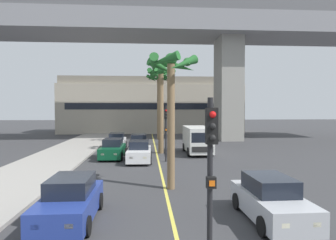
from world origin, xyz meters
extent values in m
cube|color=#DBCC4C|center=(0.00, 24.00, 0.00)|extent=(0.14, 56.00, 0.01)
cube|color=gray|center=(0.00, 39.11, 14.11)|extent=(65.20, 8.00, 2.40)
cube|color=#5C5C60|center=(0.00, 42.81, 16.21)|extent=(65.20, 0.50, 1.80)
cube|color=gray|center=(9.54, 39.11, 6.45)|extent=(2.80, 4.40, 12.91)
cube|color=#BCB29E|center=(0.00, 52.62, 3.96)|extent=(29.84, 8.00, 7.92)
cube|color=gray|center=(0.00, 52.62, 8.52)|extent=(29.24, 7.20, 1.20)
cube|color=black|center=(0.00, 48.60, 4.36)|extent=(26.85, 0.04, 1.00)
cube|color=black|center=(-1.62, 29.55, 0.58)|extent=(1.77, 4.13, 0.80)
cube|color=black|center=(-1.62, 29.70, 1.26)|extent=(1.43, 2.07, 0.60)
cube|color=#F2EDCC|center=(-1.12, 27.55, 0.63)|extent=(0.24, 0.08, 0.14)
cube|color=#F2EDCC|center=(-2.06, 27.53, 0.63)|extent=(0.24, 0.08, 0.14)
cylinder|color=black|center=(-0.79, 28.29, 0.32)|extent=(0.23, 0.64, 0.64)
cylinder|color=black|center=(-2.41, 28.27, 0.32)|extent=(0.23, 0.64, 0.64)
cylinder|color=black|center=(-0.83, 30.83, 0.32)|extent=(0.23, 0.64, 0.64)
cylinder|color=black|center=(-2.45, 30.81, 0.32)|extent=(0.23, 0.64, 0.64)
cube|color=#0C4728|center=(-3.60, 25.54, 0.58)|extent=(1.80, 4.14, 0.80)
cube|color=black|center=(-3.60, 25.69, 1.26)|extent=(1.45, 2.08, 0.60)
cube|color=#F2EDCC|center=(-3.19, 23.52, 0.63)|extent=(0.24, 0.09, 0.14)
cube|color=#F2EDCC|center=(-4.12, 23.54, 0.63)|extent=(0.24, 0.09, 0.14)
cylinder|color=black|center=(-2.83, 24.25, 0.32)|extent=(0.24, 0.65, 0.64)
cylinder|color=black|center=(-4.44, 24.29, 0.32)|extent=(0.24, 0.65, 0.64)
cylinder|color=black|center=(-2.76, 26.79, 0.32)|extent=(0.24, 0.65, 0.64)
cylinder|color=black|center=(-4.38, 26.83, 0.32)|extent=(0.24, 0.65, 0.64)
cube|color=white|center=(-1.44, 23.81, 0.58)|extent=(1.79, 4.14, 0.80)
cube|color=black|center=(-1.44, 23.96, 1.26)|extent=(1.44, 2.08, 0.60)
cube|color=#F2EDCC|center=(-1.01, 21.79, 0.63)|extent=(0.24, 0.09, 0.14)
cube|color=#F2EDCC|center=(-1.95, 21.81, 0.63)|extent=(0.24, 0.09, 0.14)
cylinder|color=black|center=(-0.66, 22.52, 0.32)|extent=(0.23, 0.64, 0.64)
cylinder|color=black|center=(-2.27, 22.56, 0.32)|extent=(0.23, 0.64, 0.64)
cylinder|color=black|center=(-0.60, 25.07, 0.32)|extent=(0.23, 0.64, 0.64)
cylinder|color=black|center=(-2.22, 25.10, 0.32)|extent=(0.23, 0.64, 0.64)
cube|color=navy|center=(-3.58, 11.97, 0.58)|extent=(1.70, 4.10, 0.80)
cube|color=black|center=(-3.58, 12.12, 1.26)|extent=(1.39, 2.05, 0.60)
cube|color=#F2EDCC|center=(-3.12, 9.96, 0.63)|extent=(0.24, 0.08, 0.14)
cube|color=#F2EDCC|center=(-4.05, 9.96, 0.63)|extent=(0.24, 0.08, 0.14)
cylinder|color=black|center=(-2.78, 10.70, 0.32)|extent=(0.22, 0.64, 0.64)
cylinder|color=black|center=(-4.39, 10.70, 0.32)|extent=(0.22, 0.64, 0.64)
cylinder|color=black|center=(-2.77, 13.24, 0.32)|extent=(0.22, 0.64, 0.64)
cylinder|color=black|center=(-4.39, 13.24, 0.32)|extent=(0.22, 0.64, 0.64)
cube|color=white|center=(-3.82, 31.22, 0.58)|extent=(1.81, 4.15, 0.80)
cube|color=black|center=(-3.83, 31.37, 1.26)|extent=(1.45, 2.09, 0.60)
cube|color=#F2EDCC|center=(-3.30, 29.23, 0.63)|extent=(0.24, 0.09, 0.14)
cube|color=#F2EDCC|center=(-4.24, 29.20, 0.63)|extent=(0.24, 0.09, 0.14)
cylinder|color=black|center=(-2.98, 29.98, 0.32)|extent=(0.24, 0.65, 0.64)
cylinder|color=black|center=(-4.60, 29.93, 0.32)|extent=(0.24, 0.65, 0.64)
cylinder|color=black|center=(-3.05, 32.52, 0.32)|extent=(0.24, 0.65, 0.64)
cylinder|color=black|center=(-4.67, 32.47, 0.32)|extent=(0.24, 0.65, 0.64)
cube|color=#B7BABF|center=(3.47, 11.56, 0.58)|extent=(1.75, 4.12, 0.80)
cube|color=black|center=(3.47, 11.71, 1.26)|extent=(1.42, 2.07, 0.60)
cube|color=#F2EDCC|center=(3.97, 9.56, 0.63)|extent=(0.24, 0.08, 0.14)
cube|color=#F2EDCC|center=(3.03, 9.54, 0.63)|extent=(0.24, 0.08, 0.14)
cylinder|color=black|center=(4.30, 10.30, 0.32)|extent=(0.23, 0.64, 0.64)
cylinder|color=black|center=(2.68, 10.28, 0.32)|extent=(0.23, 0.64, 0.64)
cylinder|color=black|center=(4.26, 12.84, 0.32)|extent=(0.23, 0.64, 0.64)
cylinder|color=black|center=(2.65, 12.82, 0.32)|extent=(0.23, 0.64, 0.64)
cube|color=silver|center=(3.57, 27.46, 1.31)|extent=(2.03, 5.21, 2.10)
cube|color=black|center=(3.55, 24.90, 1.66)|extent=(1.80, 0.09, 0.80)
cube|color=black|center=(3.55, 24.84, 0.73)|extent=(1.70, 0.07, 0.44)
cylinder|color=black|center=(4.51, 25.90, 0.38)|extent=(0.26, 0.76, 0.76)
cylinder|color=black|center=(2.61, 25.91, 0.38)|extent=(0.26, 0.76, 0.76)
cylinder|color=black|center=(4.53, 29.02, 0.38)|extent=(0.26, 0.76, 0.76)
cylinder|color=black|center=(2.63, 29.03, 0.38)|extent=(0.26, 0.76, 0.76)
cylinder|color=black|center=(0.45, 7.69, 2.10)|extent=(0.12, 0.12, 4.20)
cube|color=black|center=(0.45, 7.55, 3.60)|extent=(0.24, 0.20, 0.76)
sphere|color=red|center=(0.45, 7.45, 3.84)|extent=(0.14, 0.14, 0.14)
sphere|color=black|center=(0.45, 7.45, 3.60)|extent=(0.14, 0.14, 0.14)
sphere|color=black|center=(0.45, 7.45, 3.36)|extent=(0.14, 0.14, 0.14)
cube|color=black|center=(0.45, 7.57, 2.40)|extent=(0.20, 0.16, 0.24)
cube|color=orange|center=(0.45, 7.49, 2.40)|extent=(0.12, 0.03, 0.12)
cylinder|color=black|center=(0.55, 23.72, 2.10)|extent=(0.12, 0.12, 4.20)
cube|color=black|center=(0.55, 23.58, 3.60)|extent=(0.24, 0.20, 0.76)
sphere|color=red|center=(0.55, 23.48, 3.84)|extent=(0.14, 0.14, 0.14)
sphere|color=black|center=(0.55, 23.48, 3.60)|extent=(0.14, 0.14, 0.14)
sphere|color=black|center=(0.55, 23.48, 3.36)|extent=(0.14, 0.14, 0.14)
cube|color=black|center=(0.55, 23.60, 2.40)|extent=(0.20, 0.16, 0.24)
cube|color=orange|center=(0.55, 23.52, 2.40)|extent=(0.12, 0.03, 0.12)
cylinder|color=brown|center=(0.63, 34.73, 4.46)|extent=(0.35, 0.35, 8.92)
sphere|color=#236028|center=(0.63, 34.73, 9.07)|extent=(0.60, 0.60, 0.60)
cone|color=#236028|center=(1.50, 34.74, 8.72)|extent=(0.46, 1.79, 1.05)
cone|color=#236028|center=(1.00, 35.52, 8.86)|extent=(1.81, 1.16, 0.82)
cone|color=#236028|center=(0.16, 35.47, 8.82)|extent=(1.75, 1.34, 0.90)
cone|color=#236028|center=(-0.24, 34.68, 8.82)|extent=(0.54, 1.82, 0.90)
cone|color=#236028|center=(0.30, 33.93, 8.77)|extent=(1.83, 1.08, 0.97)
cone|color=#236028|center=(0.99, 33.94, 8.80)|extent=(1.82, 1.14, 0.93)
cylinder|color=brown|center=(0.72, 40.08, 3.99)|extent=(0.44, 0.44, 7.99)
sphere|color=#236028|center=(0.72, 40.08, 8.14)|extent=(0.60, 0.60, 0.60)
cone|color=#236028|center=(1.75, 40.14, 7.86)|extent=(0.56, 2.14, 0.96)
cone|color=#236028|center=(1.36, 40.89, 7.84)|extent=(1.94, 1.65, 0.98)
cone|color=#236028|center=(0.51, 41.09, 7.87)|extent=(2.16, 0.86, 0.94)
cone|color=#236028|center=(-0.14, 40.66, 7.87)|extent=(1.56, 2.00, 0.95)
cone|color=#236028|center=(-0.23, 39.66, 7.91)|extent=(1.25, 2.12, 0.88)
cone|color=#236028|center=(0.50, 39.06, 7.81)|extent=(2.16, 0.87, 1.03)
cone|color=#236028|center=(1.46, 39.35, 7.83)|extent=(1.79, 1.82, 1.00)
cylinder|color=brown|center=(0.39, 28.02, 3.61)|extent=(0.47, 0.47, 7.21)
sphere|color=#236028|center=(0.39, 28.02, 7.36)|extent=(0.60, 0.60, 0.60)
cone|color=#236028|center=(1.22, 28.04, 7.12)|extent=(0.47, 1.71, 0.89)
cone|color=#236028|center=(1.07, 28.49, 7.09)|extent=(1.33, 1.65, 0.93)
cone|color=#236028|center=(0.42, 28.85, 7.11)|extent=(1.72, 0.50, 0.90)
cone|color=#236028|center=(0.04, 28.77, 7.02)|extent=(1.71, 1.12, 1.04)
cone|color=#236028|center=(-0.39, 28.28, 7.03)|extent=(0.94, 1.74, 1.03)
cone|color=#236028|center=(-0.38, 27.75, 7.06)|extent=(0.98, 1.75, 0.98)
cone|color=#236028|center=(-0.06, 27.34, 7.03)|extent=(1.65, 1.30, 1.03)
cone|color=#236028|center=(0.63, 27.23, 7.11)|extent=(1.76, 0.90, 0.91)
cone|color=#236028|center=(0.97, 27.43, 7.05)|extent=(1.52, 1.50, 1.00)
cylinder|color=brown|center=(0.29, 16.04, 3.11)|extent=(0.38, 0.38, 6.22)
sphere|color=#236028|center=(0.29, 16.04, 6.37)|extent=(0.60, 0.60, 0.60)
cone|color=#236028|center=(1.13, 15.96, 6.19)|extent=(0.59, 1.77, 0.78)
cone|color=#236028|center=(0.80, 16.71, 6.11)|extent=(1.66, 1.39, 0.92)
cone|color=#236028|center=(-0.07, 16.80, 6.05)|extent=(1.75, 1.14, 1.02)
cone|color=#236028|center=(-0.55, 16.04, 6.09)|extent=(0.45, 1.74, 0.96)
cone|color=#236028|center=(-0.16, 15.32, 6.18)|extent=(1.71, 1.30, 0.80)
cone|color=#236028|center=(0.80, 15.36, 6.06)|extent=(1.65, 1.39, 1.01)
camera|label=1|loc=(-0.92, 1.36, 3.96)|focal=32.16mm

